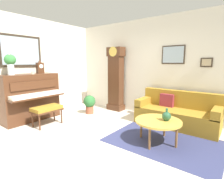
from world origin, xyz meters
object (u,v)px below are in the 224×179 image
at_px(piano_bench, 47,109).
at_px(grandfather_clock, 116,81).
at_px(teacup, 33,73).
at_px(coffee_table, 158,122).
at_px(potted_plant, 90,103).
at_px(piano, 30,97).
at_px(flower_vase, 10,62).
at_px(green_jug, 166,116).
at_px(mantel_clock, 40,67).
at_px(couch, 177,113).

height_order(piano_bench, grandfather_clock, grandfather_clock).
relative_size(grandfather_clock, teacup, 17.50).
distance_m(coffee_table, potted_plant, 2.50).
bearing_deg(piano, teacup, 62.46).
bearing_deg(coffee_table, flower_vase, -159.55).
height_order(coffee_table, flower_vase, flower_vase).
bearing_deg(flower_vase, green_jug, 20.79).
distance_m(piano_bench, coffee_table, 2.66).
bearing_deg(grandfather_clock, piano, -119.33).
xyz_separation_m(flower_vase, potted_plant, (0.86, 1.80, -1.24)).
height_order(teacup, green_jug, teacup).
xyz_separation_m(teacup, green_jug, (3.37, 0.78, -0.73)).
distance_m(grandfather_clock, mantel_clock, 2.29).
height_order(grandfather_clock, couch, grandfather_clock).
distance_m(mantel_clock, flower_vase, 0.77).
bearing_deg(couch, potted_plant, -166.14).
relative_size(grandfather_clock, flower_vase, 3.50).
relative_size(mantel_clock, potted_plant, 0.68).
height_order(coffee_table, teacup, teacup).
distance_m(flower_vase, teacup, 0.60).
xyz_separation_m(mantel_clock, green_jug, (3.42, 0.54, -0.88)).
bearing_deg(mantel_clock, flower_vase, -90.04).
bearing_deg(teacup, grandfather_clock, 60.59).
height_order(piano, mantel_clock, mantel_clock).
distance_m(green_jug, potted_plant, 2.62).
relative_size(green_jug, potted_plant, 0.43).
bearing_deg(teacup, potted_plant, 57.73).
bearing_deg(piano_bench, coffee_table, 17.10).
bearing_deg(flower_vase, grandfather_clock, 64.80).
bearing_deg(mantel_clock, potted_plant, 50.58).
bearing_deg(mantel_clock, piano_bench, -23.08).
relative_size(couch, teacup, 16.38).
bearing_deg(couch, teacup, -149.83).
distance_m(mantel_clock, green_jug, 3.57).
bearing_deg(flower_vase, coffee_table, 20.45).
bearing_deg(mantel_clock, piano, -90.47).
distance_m(mantel_clock, potted_plant, 1.74).
relative_size(grandfather_clock, mantel_clock, 5.34).
bearing_deg(teacup, flower_vase, -95.16).
relative_size(piano, piano_bench, 2.06).
xyz_separation_m(couch, green_jug, (0.14, -1.10, 0.23)).
relative_size(couch, green_jug, 7.92).
relative_size(mantel_clock, teacup, 3.28).
bearing_deg(flower_vase, piano, 90.31).
bearing_deg(grandfather_clock, green_jug, -31.44).
xyz_separation_m(piano_bench, teacup, (-0.70, 0.07, 0.86)).
bearing_deg(potted_plant, green_jug, -11.09).
xyz_separation_m(teacup, potted_plant, (0.81, 1.28, -0.95)).
height_order(couch, green_jug, couch).
bearing_deg(piano, flower_vase, -89.69).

